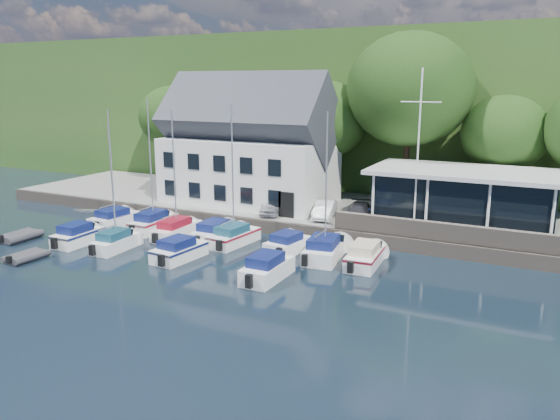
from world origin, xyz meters
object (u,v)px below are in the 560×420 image
(car_white, at_px, (325,209))
(boat_r2_2, at_px, (179,248))
(harbor_building, at_px, (249,152))
(car_silver, at_px, (272,206))
(boat_r1_6, at_px, (326,188))
(boat_r1_4, at_px, (233,183))
(boat_r2_1, at_px, (113,188))
(flagpole, at_px, (418,152))
(boat_r1_3, at_px, (216,230))
(boat_r1_5, at_px, (288,242))
(boat_r1_7, at_px, (366,253))
(boat_r2_3, at_px, (268,266))
(car_dgrey, at_px, (360,213))
(boat_r1_0, at_px, (112,171))
(boat_r2_0, at_px, (78,234))
(boat_r1_2, at_px, (175,179))
(boat_r1_1, at_px, (151,169))
(car_blue, at_px, (373,216))
(dinghy_0, at_px, (19,235))
(club_pavilion, at_px, (464,198))

(car_white, bearing_deg, boat_r2_2, -129.86)
(harbor_building, height_order, car_silver, harbor_building)
(car_white, xyz_separation_m, boat_r1_6, (2.63, -6.47, 2.99))
(boat_r1_4, bearing_deg, boat_r2_1, -137.99)
(flagpole, xyz_separation_m, boat_r1_3, (-12.98, -5.29, -5.81))
(boat_r1_5, height_order, boat_r1_7, boat_r1_7)
(flagpole, xyz_separation_m, boat_r2_3, (-5.94, -10.67, -5.77))
(car_dgrey, xyz_separation_m, boat_r1_6, (-0.13, -6.55, 2.98))
(boat_r2_1, relative_size, boat_r2_2, 1.58)
(boat_r1_0, distance_m, boat_r2_0, 6.28)
(boat_r1_7, bearing_deg, car_white, 125.91)
(car_dgrey, xyz_separation_m, flagpole, (4.25, -0.88, 4.90))
(boat_r2_2, bearing_deg, boat_r1_3, 98.41)
(boat_r1_6, bearing_deg, boat_r1_4, 170.93)
(boat_r2_1, bearing_deg, boat_r1_6, 15.54)
(boat_r1_2, relative_size, boat_r2_1, 1.01)
(boat_r1_2, bearing_deg, harbor_building, 83.92)
(car_silver, height_order, boat_r1_1, boat_r1_1)
(car_white, bearing_deg, boat_r1_4, -136.39)
(boat_r1_5, relative_size, boat_r2_2, 0.93)
(boat_r1_7, distance_m, boat_r2_3, 6.60)
(car_dgrey, relative_size, car_blue, 1.32)
(boat_r2_0, distance_m, dinghy_0, 4.76)
(boat_r1_2, bearing_deg, boat_r1_4, 2.93)
(club_pavilion, height_order, boat_r2_2, club_pavilion)
(car_silver, distance_m, flagpole, 12.29)
(boat_r1_1, xyz_separation_m, boat_r2_1, (0.95, -5.10, -0.48))
(club_pavilion, bearing_deg, car_white, -167.01)
(boat_r1_3, bearing_deg, car_silver, 70.79)
(boat_r2_0, distance_m, boat_r2_2, 8.49)
(boat_r1_1, distance_m, boat_r2_3, 14.56)
(harbor_building, distance_m, boat_r1_0, 11.57)
(club_pavilion, bearing_deg, boat_r2_2, -139.95)
(car_blue, height_order, boat_r1_3, car_blue)
(car_silver, height_order, car_dgrey, car_dgrey)
(boat_r1_2, height_order, boat_r1_4, boat_r1_4)
(boat_r1_0, xyz_separation_m, boat_r1_4, (11.07, -0.10, 0.02))
(boat_r1_0, distance_m, boat_r2_2, 11.32)
(car_white, distance_m, boat_r1_6, 7.60)
(boat_r1_4, bearing_deg, car_white, 61.71)
(boat_r1_1, bearing_deg, boat_r2_3, -25.20)
(flagpole, bearing_deg, boat_r2_1, -150.23)
(boat_r1_5, bearing_deg, club_pavilion, 49.88)
(boat_r1_4, distance_m, boat_r1_5, 5.62)
(car_white, relative_size, boat_r1_6, 0.43)
(flagpole, distance_m, boat_r1_4, 12.80)
(flagpole, bearing_deg, car_white, 173.48)
(club_pavilion, xyz_separation_m, car_silver, (-14.05, -2.97, -1.44))
(harbor_building, distance_m, boat_r2_2, 14.54)
(boat_r2_1, bearing_deg, harbor_building, 76.00)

